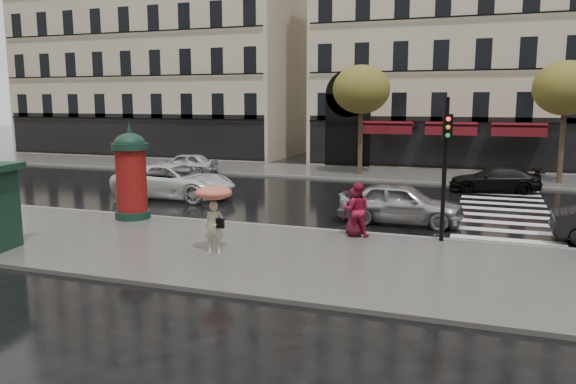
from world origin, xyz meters
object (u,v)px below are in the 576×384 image
at_px(man_burgundy, 355,212).
at_px(car_white, 174,181).
at_px(woman_umbrella, 214,208).
at_px(car_silver, 401,203).
at_px(car_far_silver, 185,164).
at_px(car_black, 495,179).
at_px(woman_red, 357,210).
at_px(morris_column, 131,173).
at_px(traffic_light, 446,155).

relative_size(man_burgundy, car_white, 0.28).
height_order(woman_umbrella, car_silver, woman_umbrella).
xyz_separation_m(woman_umbrella, car_far_silver, (-10.19, 16.03, -0.79)).
relative_size(man_burgundy, car_black, 0.37).
relative_size(woman_umbrella, woman_red, 1.16).
relative_size(morris_column, car_far_silver, 0.90).
bearing_deg(traffic_light, car_silver, 122.00).
bearing_deg(car_white, man_burgundy, -117.31).
relative_size(morris_column, traffic_light, 0.81).
distance_m(morris_column, car_far_silver, 13.60).
xyz_separation_m(man_burgundy, car_black, (4.42, 11.94, -0.30)).
relative_size(traffic_light, car_black, 1.03).
relative_size(woman_umbrella, car_black, 0.47).
bearing_deg(morris_column, car_far_silver, 111.57).
xyz_separation_m(car_silver, car_black, (3.35, 8.99, -0.14)).
bearing_deg(car_white, woman_umbrella, -143.11).
distance_m(morris_column, car_white, 5.24).
xyz_separation_m(car_silver, car_white, (-10.83, 2.05, 0.03)).
bearing_deg(car_black, woman_umbrella, -34.38).
bearing_deg(woman_red, car_white, -37.06).
height_order(man_burgundy, car_black, man_burgundy).
height_order(man_burgundy, car_far_silver, man_burgundy).
xyz_separation_m(woman_red, car_white, (-9.82, 5.00, -0.20)).
bearing_deg(car_silver, man_burgundy, 160.06).
bearing_deg(man_burgundy, morris_column, -16.53).
distance_m(woman_red, man_burgundy, 0.09).
distance_m(morris_column, car_silver, 10.17).
xyz_separation_m(woman_red, car_silver, (1.01, 2.95, -0.23)).
xyz_separation_m(car_black, car_far_silver, (-18.00, 0.66, 0.05)).
relative_size(traffic_light, car_far_silver, 1.12).
relative_size(woman_umbrella, morris_column, 0.56).
bearing_deg(car_silver, woman_red, 161.09).
bearing_deg(morris_column, car_black, 42.53).
distance_m(woman_umbrella, traffic_light, 7.30).
bearing_deg(car_far_silver, car_white, 19.14).
distance_m(woman_umbrella, car_silver, 7.82).
bearing_deg(man_burgundy, car_white, -43.65).
distance_m(woman_umbrella, car_black, 17.26).
bearing_deg(traffic_light, woman_umbrella, -149.35).
bearing_deg(traffic_light, car_far_silver, 142.87).
xyz_separation_m(car_silver, car_far_silver, (-14.65, 9.65, -0.08)).
distance_m(woman_red, traffic_light, 3.30).
bearing_deg(man_burgundy, traffic_light, 167.93).
distance_m(traffic_light, car_black, 12.05).
xyz_separation_m(man_burgundy, car_far_silver, (-13.58, 12.60, -0.25)).
distance_m(car_silver, car_far_silver, 17.54).
relative_size(woman_umbrella, car_silver, 0.45).
bearing_deg(woman_umbrella, woman_red, 44.92).
xyz_separation_m(traffic_light, car_white, (-12.54, 4.78, -2.06)).
bearing_deg(woman_red, car_far_silver, -52.82).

